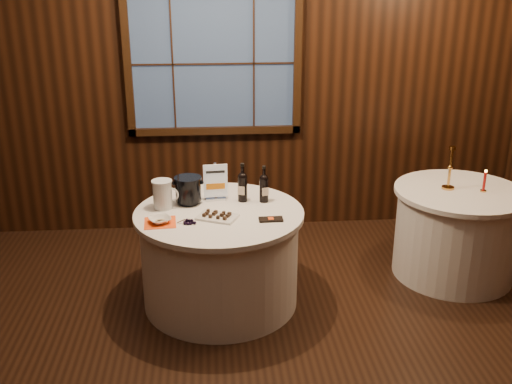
{
  "coord_description": "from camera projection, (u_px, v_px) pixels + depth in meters",
  "views": [
    {
      "loc": [
        -0.05,
        -3.16,
        2.49
      ],
      "look_at": [
        0.27,
        0.9,
        0.95
      ],
      "focal_mm": 42.0,
      "sensor_mm": 36.0,
      "label": 1
    }
  ],
  "objects": [
    {
      "name": "ice_bucket",
      "position": [
        188.0,
        190.0,
        4.6
      ],
      "size": [
        0.21,
        0.21,
        0.22
      ],
      "color": "black",
      "rests_on": "main_table"
    },
    {
      "name": "cracker_bowl",
      "position": [
        160.0,
        220.0,
        4.28
      ],
      "size": [
        0.2,
        0.2,
        0.04
      ],
      "primitive_type": "imported",
      "rotation": [
        0.0,
        0.0,
        0.42
      ],
      "color": "silver",
      "rests_on": "orange_napkin"
    },
    {
      "name": "chocolate_box",
      "position": [
        271.0,
        219.0,
        4.33
      ],
      "size": [
        0.18,
        0.09,
        0.01
      ],
      "primitive_type": "cube",
      "rotation": [
        0.0,
        0.0,
        0.01
      ],
      "color": "black",
      "rests_on": "main_table"
    },
    {
      "name": "orange_napkin",
      "position": [
        160.0,
        223.0,
        4.29
      ],
      "size": [
        0.24,
        0.24,
        0.0
      ],
      "primitive_type": "cube",
      "rotation": [
        0.0,
        0.0,
        0.07
      ],
      "color": "#F54D14",
      "rests_on": "main_table"
    },
    {
      "name": "side_table",
      "position": [
        456.0,
        232.0,
        5.06
      ],
      "size": [
        1.08,
        1.08,
        0.77
      ],
      "color": "white",
      "rests_on": "ground"
    },
    {
      "name": "red_candle",
      "position": [
        484.0,
        183.0,
        4.86
      ],
      "size": [
        0.05,
        0.05,
        0.19
      ],
      "color": "#BE863B",
      "rests_on": "side_table"
    },
    {
      "name": "brass_candlestick",
      "position": [
        450.0,
        174.0,
        4.91
      ],
      "size": [
        0.1,
        0.1,
        0.36
      ],
      "color": "#BE863B",
      "rests_on": "side_table"
    },
    {
      "name": "chocolate_plate",
      "position": [
        217.0,
        216.0,
        4.37
      ],
      "size": [
        0.33,
        0.29,
        0.04
      ],
      "rotation": [
        0.0,
        0.0,
        -0.42
      ],
      "color": "silver",
      "rests_on": "main_table"
    },
    {
      "name": "ground",
      "position": [
        225.0,
        382.0,
        3.83
      ],
      "size": [
        6.0,
        6.0,
        0.0
      ],
      "primitive_type": "plane",
      "color": "black",
      "rests_on": "ground"
    },
    {
      "name": "back_wall",
      "position": [
        214.0,
        75.0,
        5.61
      ],
      "size": [
        6.0,
        0.1,
        3.0
      ],
      "color": "black",
      "rests_on": "ground"
    },
    {
      "name": "sign_stand",
      "position": [
        215.0,
        187.0,
        4.68
      ],
      "size": [
        0.19,
        0.1,
        0.3
      ],
      "rotation": [
        0.0,
        0.0,
        0.08
      ],
      "color": "silver",
      "rests_on": "main_table"
    },
    {
      "name": "grape_bunch",
      "position": [
        189.0,
        221.0,
        4.27
      ],
      "size": [
        0.15,
        0.08,
        0.03
      ],
      "rotation": [
        0.0,
        0.0,
        -0.22
      ],
      "color": "black",
      "rests_on": "main_table"
    },
    {
      "name": "port_bottle_left",
      "position": [
        242.0,
        185.0,
        4.65
      ],
      "size": [
        0.07,
        0.08,
        0.31
      ],
      "rotation": [
        0.0,
        0.0,
        -0.34
      ],
      "color": "black",
      "rests_on": "main_table"
    },
    {
      "name": "glass_pitcher",
      "position": [
        163.0,
        194.0,
        4.51
      ],
      "size": [
        0.21,
        0.16,
        0.22
      ],
      "rotation": [
        0.0,
        0.0,
        -0.23
      ],
      "color": "silver",
      "rests_on": "main_table"
    },
    {
      "name": "main_table",
      "position": [
        220.0,
        257.0,
        4.63
      ],
      "size": [
        1.28,
        1.28,
        0.77
      ],
      "color": "white",
      "rests_on": "ground"
    },
    {
      "name": "port_bottle_right",
      "position": [
        264.0,
        186.0,
        4.64
      ],
      "size": [
        0.07,
        0.08,
        0.29
      ],
      "rotation": [
        0.0,
        0.0,
        0.25
      ],
      "color": "black",
      "rests_on": "main_table"
    }
  ]
}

